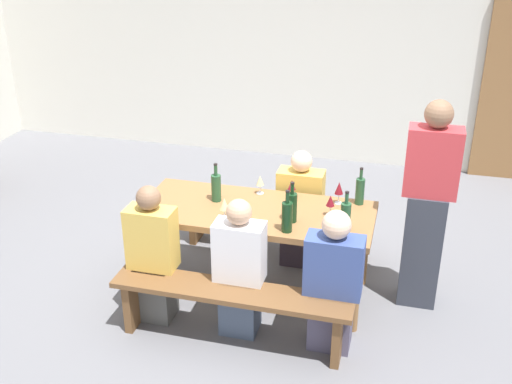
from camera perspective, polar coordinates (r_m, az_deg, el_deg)
ground_plane at (r=5.22m, az=0.00°, el=-9.01°), size 24.00×24.00×0.00m
back_wall at (r=7.58m, az=6.39°, el=14.75°), size 14.00×0.20×3.20m
tasting_table at (r=4.88m, az=0.00°, el=-2.51°), size 1.85×0.78×0.75m
bench_near at (r=4.47m, az=-2.30°, el=-10.06°), size 1.75×0.30×0.45m
bench_far at (r=5.62m, az=1.80°, el=-2.24°), size 1.75×0.30×0.45m
wine_bottle_0 at (r=4.61m, az=3.33°, el=-1.37°), size 0.08×0.08×0.32m
wine_bottle_1 at (r=4.95m, az=9.60°, el=0.14°), size 0.07×0.07×0.31m
wine_bottle_2 at (r=4.53m, az=8.28°, el=-2.20°), size 0.08×0.08×0.31m
wine_bottle_3 at (r=4.94m, az=-3.71°, el=0.46°), size 0.08×0.08×0.32m
wine_bottle_4 at (r=4.47m, az=2.89°, el=-2.24°), size 0.08×0.08×0.33m
wine_glass_0 at (r=4.92m, az=7.69°, el=0.31°), size 0.07×0.07×0.19m
wine_glass_1 at (r=4.73m, az=6.90°, el=-0.88°), size 0.07×0.07×0.17m
wine_glass_2 at (r=5.00m, az=3.33°, el=0.59°), size 0.07×0.07×0.15m
wine_glass_3 at (r=5.06m, az=0.38°, el=1.00°), size 0.06×0.06×0.16m
wine_glass_4 at (r=4.67m, az=-2.95°, el=-1.15°), size 0.07×0.07×0.16m
seated_guest_near_0 at (r=4.70m, az=-9.49°, el=-6.01°), size 0.36×0.24×1.11m
seated_guest_near_1 at (r=4.50m, az=-1.52°, el=-7.36°), size 0.36×0.24×1.08m
seated_guest_near_2 at (r=4.38m, az=7.12°, el=-8.51°), size 0.40×0.24×1.08m
seated_guest_far_0 at (r=5.38m, az=4.08°, el=-1.86°), size 0.40×0.24×1.06m
standing_host at (r=4.86m, az=15.51°, el=-1.59°), size 0.39×0.24×1.68m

